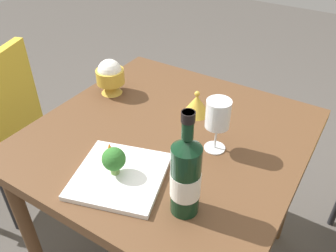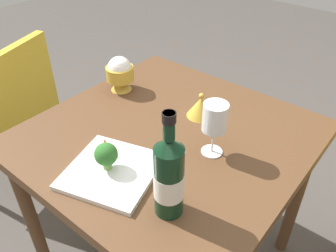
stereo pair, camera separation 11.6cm
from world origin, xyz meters
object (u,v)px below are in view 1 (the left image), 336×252
wine_glass (218,115)px  rice_bowl_lid (197,105)px  serving_plate (120,176)px  carrot_garnish_left (110,151)px  broccoli_floret (114,160)px  rice_bowl (110,76)px  wine_bottle (186,176)px

wine_glass → rice_bowl_lid: size_ratio=1.79×
serving_plate → carrot_garnish_left: (-0.07, 0.04, 0.04)m
wine_glass → carrot_garnish_left: wine_glass is taller
wine_glass → rice_bowl_lid: bearing=134.9°
serving_plate → rice_bowl_lid: bearing=85.8°
serving_plate → broccoli_floret: size_ratio=3.63×
rice_bowl_lid → serving_plate: (-0.03, -0.41, -0.03)m
rice_bowl_lid → carrot_garnish_left: size_ratio=1.76×
wine_glass → rice_bowl: size_ratio=1.26×
rice_bowl_lid → rice_bowl: bearing=-172.4°
carrot_garnish_left → serving_plate: bearing=-31.6°
broccoli_floret → wine_bottle: bearing=0.4°
wine_bottle → rice_bowl_lid: wine_bottle is taller
rice_bowl → serving_plate: bearing=-48.0°
rice_bowl → rice_bowl_lid: 0.36m
broccoli_floret → serving_plate: bearing=11.0°
carrot_garnish_left → rice_bowl: bearing=129.1°
wine_bottle → rice_bowl: 0.66m
rice_bowl → carrot_garnish_left: 0.42m
rice_bowl_lid → wine_glass: bearing=-45.1°
wine_glass → rice_bowl_lid: 0.22m
wine_bottle → rice_bowl: wine_bottle is taller
broccoli_floret → carrot_garnish_left: bearing=140.7°
rice_bowl_lid → broccoli_floret: 0.42m
wine_bottle → wine_glass: wine_bottle is taller
rice_bowl → carrot_garnish_left: rice_bowl is taller
wine_bottle → wine_glass: bearing=98.7°
serving_plate → carrot_garnish_left: bearing=148.4°
serving_plate → carrot_garnish_left: carrot_garnish_left is taller
wine_bottle → rice_bowl: size_ratio=2.17×
rice_bowl → broccoli_floret: 0.48m
wine_bottle → rice_bowl_lid: size_ratio=3.07×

